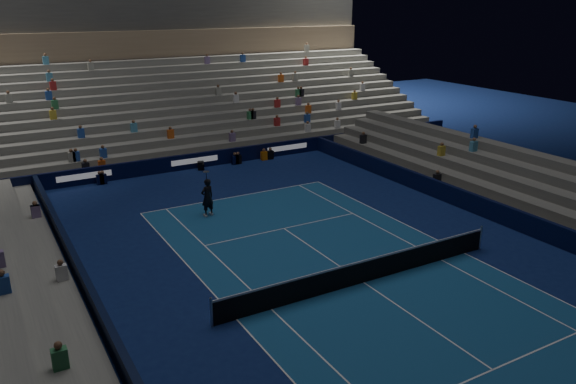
# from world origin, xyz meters

# --- Properties ---
(ground) EXTENTS (90.00, 90.00, 0.00)m
(ground) POSITION_xyz_m (0.00, 0.00, 0.00)
(ground) COLOR #0D1C50
(ground) RESTS_ON ground
(court_surface) EXTENTS (10.97, 23.77, 0.01)m
(court_surface) POSITION_xyz_m (0.00, 0.00, 0.01)
(court_surface) COLOR navy
(court_surface) RESTS_ON ground
(sponsor_barrier_far) EXTENTS (44.00, 0.25, 1.00)m
(sponsor_barrier_far) POSITION_xyz_m (0.00, 18.50, 0.50)
(sponsor_barrier_far) COLOR black
(sponsor_barrier_far) RESTS_ON ground
(sponsor_barrier_east) EXTENTS (0.25, 37.00, 1.00)m
(sponsor_barrier_east) POSITION_xyz_m (9.70, 0.00, 0.50)
(sponsor_barrier_east) COLOR black
(sponsor_barrier_east) RESTS_ON ground
(sponsor_barrier_west) EXTENTS (0.25, 37.00, 1.00)m
(sponsor_barrier_west) POSITION_xyz_m (-9.70, 0.00, 0.50)
(sponsor_barrier_west) COLOR black
(sponsor_barrier_west) RESTS_ON ground
(grandstand_main) EXTENTS (44.00, 15.20, 11.20)m
(grandstand_main) POSITION_xyz_m (0.00, 27.90, 3.38)
(grandstand_main) COLOR slate
(grandstand_main) RESTS_ON ground
(tennis_net) EXTENTS (12.90, 0.10, 1.10)m
(tennis_net) POSITION_xyz_m (0.00, 0.00, 0.50)
(tennis_net) COLOR #B2B2B7
(tennis_net) RESTS_ON ground
(tennis_player) EXTENTS (0.82, 0.64, 1.98)m
(tennis_player) POSITION_xyz_m (-2.52, 9.89, 0.99)
(tennis_player) COLOR black
(tennis_player) RESTS_ON ground
(broadcast_camera) EXTENTS (0.54, 0.91, 0.54)m
(broadcast_camera) POSITION_xyz_m (0.25, 17.93, 0.28)
(broadcast_camera) COLOR black
(broadcast_camera) RESTS_ON ground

